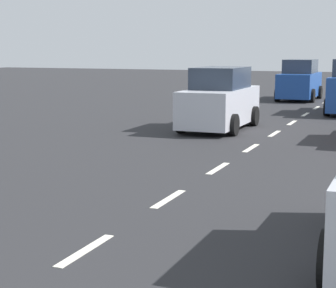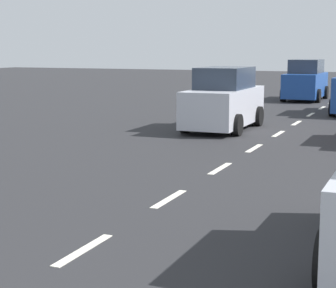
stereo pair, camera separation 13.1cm
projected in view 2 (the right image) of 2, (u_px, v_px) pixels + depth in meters
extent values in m
plane|color=#28282B|center=(298.00, 122.00, 22.09)|extent=(96.00, 96.00, 0.00)
cube|color=silver|center=(83.00, 250.00, 8.14)|extent=(0.14, 1.40, 0.01)
cube|color=silver|center=(169.00, 199.00, 10.87)|extent=(0.14, 1.40, 0.01)
cube|color=silver|center=(220.00, 169.00, 13.61)|extent=(0.14, 1.40, 0.01)
cube|color=silver|center=(254.00, 148.00, 16.34)|extent=(0.14, 1.40, 0.01)
cube|color=silver|center=(278.00, 134.00, 19.08)|extent=(0.14, 1.40, 0.01)
cube|color=silver|center=(296.00, 123.00, 21.82)|extent=(0.14, 1.40, 0.01)
cube|color=silver|center=(311.00, 115.00, 24.55)|extent=(0.14, 1.40, 0.01)
cube|color=silver|center=(322.00, 108.00, 27.29)|extent=(0.14, 1.40, 0.01)
cube|color=silver|center=(331.00, 102.00, 30.03)|extent=(0.14, 1.40, 0.01)
cylinder|color=black|center=(332.00, 108.00, 23.99)|extent=(0.22, 0.68, 0.68)
cylinder|color=black|center=(327.00, 261.00, 6.76)|extent=(0.22, 0.68, 0.68)
cube|color=silver|center=(224.00, 106.00, 20.08)|extent=(1.66, 4.25, 1.17)
cube|color=#2D3847|center=(225.00, 78.00, 20.03)|extent=(1.46, 2.34, 0.70)
cylinder|color=black|center=(237.00, 125.00, 18.62)|extent=(0.22, 0.68, 0.68)
cylinder|color=black|center=(185.00, 122.00, 19.26)|extent=(0.22, 0.68, 0.68)
cylinder|color=black|center=(258.00, 116.00, 21.02)|extent=(0.22, 0.68, 0.68)
cylinder|color=black|center=(212.00, 114.00, 21.67)|extent=(0.22, 0.68, 0.68)
cube|color=#1E4799|center=(305.00, 85.00, 31.29)|extent=(1.68, 4.14, 1.20)
cube|color=#2D3847|center=(306.00, 66.00, 31.24)|extent=(1.48, 2.28, 0.70)
cylinder|color=black|center=(318.00, 96.00, 29.87)|extent=(0.22, 0.68, 0.68)
cylinder|color=black|center=(283.00, 95.00, 30.52)|extent=(0.22, 0.68, 0.68)
cylinder|color=black|center=(326.00, 92.00, 32.21)|extent=(0.22, 0.68, 0.68)
cylinder|color=black|center=(293.00, 91.00, 32.86)|extent=(0.22, 0.68, 0.68)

